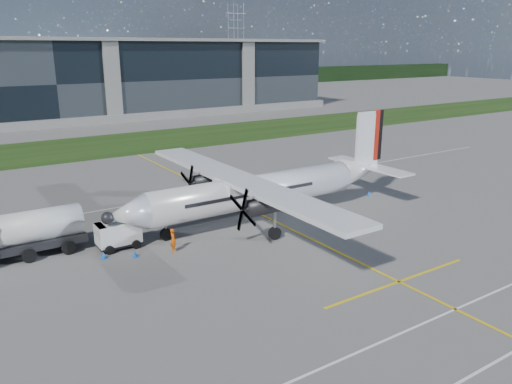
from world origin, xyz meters
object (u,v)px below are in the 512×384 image
object	(u,v)px
pylon_east	(236,44)
safety_cone_fwd	(104,255)
safety_cone_nose_stbd	(120,236)
safety_cone_tail	(369,193)
ground_crew_person	(173,238)
fuel_tanker_truck	(12,237)
baggage_tug	(118,235)
turboprop_aircraft	(265,171)
safety_cone_nose_port	(135,253)

from	to	relation	value
pylon_east	safety_cone_fwd	xyz separation A→B (m)	(-96.13, -142.57, -14.75)
safety_cone_nose_stbd	safety_cone_tail	bearing A→B (deg)	-4.87
pylon_east	ground_crew_person	world-z (taller)	pylon_east
fuel_tanker_truck	ground_crew_person	bearing A→B (deg)	-26.62
fuel_tanker_truck	safety_cone_fwd	bearing A→B (deg)	-32.95
baggage_tug	safety_cone_tail	bearing A→B (deg)	-1.27
pylon_east	safety_cone_fwd	world-z (taller)	pylon_east
fuel_tanker_truck	safety_cone_nose_stbd	world-z (taller)	fuel_tanker_truck
safety_cone_nose_stbd	safety_cone_tail	distance (m)	23.98
turboprop_aircraft	safety_cone_nose_stbd	world-z (taller)	turboprop_aircraft
pylon_east	ground_crew_person	xyz separation A→B (m)	(-91.65, -144.07, -14.01)
baggage_tug	safety_cone_nose_stbd	bearing A→B (deg)	68.57
turboprop_aircraft	safety_cone_fwd	world-z (taller)	turboprop_aircraft
fuel_tanker_truck	ground_crew_person	world-z (taller)	fuel_tanker_truck
turboprop_aircraft	ground_crew_person	distance (m)	10.08
baggage_tug	safety_cone_nose_stbd	xyz separation A→B (m)	(0.59, 1.50, -0.71)
turboprop_aircraft	safety_cone_nose_stbd	xyz separation A→B (m)	(-11.68, 2.08, -3.89)
turboprop_aircraft	baggage_tug	bearing A→B (deg)	177.28
turboprop_aircraft	ground_crew_person	xyz separation A→B (m)	(-9.30, -2.28, -3.14)
fuel_tanker_truck	safety_cone_nose_port	size ratio (longest dim) A/B	16.99
pylon_east	safety_cone_nose_port	size ratio (longest dim) A/B	60.00
turboprop_aircraft	safety_cone_nose_port	world-z (taller)	turboprop_aircraft
pylon_east	safety_cone_nose_port	xyz separation A→B (m)	(-94.25, -143.45, -14.75)
baggage_tug	safety_cone_nose_port	size ratio (longest dim) A/B	6.40
turboprop_aircraft	safety_cone_nose_port	bearing A→B (deg)	-172.05
ground_crew_person	safety_cone_tail	bearing A→B (deg)	-79.13
turboprop_aircraft	safety_cone_tail	world-z (taller)	turboprop_aircraft
baggage_tug	pylon_east	bearing A→B (deg)	56.18
safety_cone_nose_stbd	safety_cone_nose_port	bearing A→B (deg)	-93.50
turboprop_aircraft	pylon_east	bearing A→B (deg)	59.85
pylon_east	turboprop_aircraft	size ratio (longest dim) A/B	1.09
ground_crew_person	safety_cone_nose_port	bearing A→B (deg)	81.39
pylon_east	baggage_tug	world-z (taller)	pylon_east
fuel_tanker_truck	baggage_tug	distance (m)	6.91
safety_cone_nose_port	ground_crew_person	bearing A→B (deg)	-13.31
pylon_east	ground_crew_person	size ratio (longest dim) A/B	15.13
pylon_east	baggage_tug	size ratio (longest dim) A/B	9.38
pylon_east	safety_cone_tail	bearing A→B (deg)	-116.32
baggage_tug	safety_cone_fwd	world-z (taller)	baggage_tug
fuel_tanker_truck	baggage_tug	xyz separation A→B (m)	(6.60, -1.93, -0.63)
fuel_tanker_truck	turboprop_aircraft	bearing A→B (deg)	-7.60
safety_cone_nose_port	baggage_tug	bearing A→B (deg)	99.06
pylon_east	safety_cone_nose_stbd	size ratio (longest dim) A/B	60.00
safety_cone_nose_port	safety_cone_tail	size ratio (longest dim) A/B	1.00
turboprop_aircraft	safety_cone_fwd	bearing A→B (deg)	-176.77
turboprop_aircraft	safety_cone_nose_port	xyz separation A→B (m)	(-11.91, -1.66, -3.89)
safety_cone_fwd	safety_cone_tail	world-z (taller)	same
safety_cone_nose_stbd	safety_cone_fwd	bearing A→B (deg)	-126.40
safety_cone_fwd	safety_cone_nose_stbd	bearing A→B (deg)	53.60
fuel_tanker_truck	safety_cone_fwd	world-z (taller)	fuel_tanker_truck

